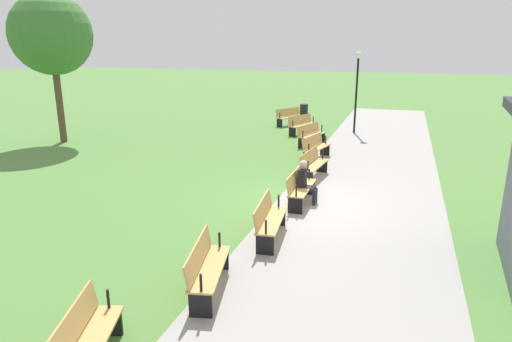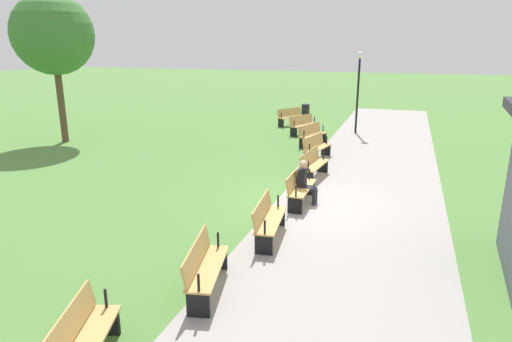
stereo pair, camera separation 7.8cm
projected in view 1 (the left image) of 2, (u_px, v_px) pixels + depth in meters
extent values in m
plane|color=#54843D|center=(302.00, 203.00, 12.15)|extent=(120.00, 120.00, 0.00)
cube|color=#A39E99|center=(357.00, 209.00, 11.69)|extent=(39.07, 4.41, 0.01)
cube|color=tan|center=(290.00, 117.00, 23.70)|extent=(1.69, 1.26, 0.04)
cube|color=tan|center=(288.00, 112.00, 23.78)|extent=(1.52, 0.97, 0.40)
cube|color=black|center=(301.00, 120.00, 24.26)|extent=(0.24, 0.35, 0.43)
cylinder|color=black|center=(301.00, 113.00, 24.14)|extent=(0.06, 0.06, 0.30)
cube|color=black|center=(280.00, 123.00, 23.27)|extent=(0.24, 0.35, 0.43)
cylinder|color=black|center=(280.00, 115.00, 23.14)|extent=(0.06, 0.06, 0.30)
cube|color=tan|center=(303.00, 125.00, 21.37)|extent=(1.74, 1.12, 0.04)
cube|color=tan|center=(300.00, 119.00, 21.43)|extent=(1.60, 0.82, 0.40)
cube|color=black|center=(313.00, 128.00, 21.99)|extent=(0.21, 0.36, 0.43)
cylinder|color=black|center=(313.00, 120.00, 21.87)|extent=(0.06, 0.06, 0.30)
cube|color=black|center=(292.00, 132.00, 20.87)|extent=(0.21, 0.36, 0.43)
cylinder|color=black|center=(293.00, 124.00, 20.75)|extent=(0.06, 0.06, 0.30)
cube|color=tan|center=(312.00, 135.00, 19.01)|extent=(1.76, 0.96, 0.04)
cube|color=tan|center=(308.00, 129.00, 19.05)|extent=(1.65, 0.65, 0.40)
cube|color=black|center=(321.00, 137.00, 19.68)|extent=(0.18, 0.37, 0.43)
cylinder|color=black|center=(322.00, 129.00, 19.56)|extent=(0.06, 0.06, 0.30)
cube|color=black|center=(302.00, 143.00, 18.46)|extent=(0.18, 0.37, 0.43)
cylinder|color=black|center=(303.00, 134.00, 18.34)|extent=(0.06, 0.06, 0.30)
cube|color=tan|center=(317.00, 148.00, 16.64)|extent=(1.77, 0.80, 0.04)
cube|color=tan|center=(312.00, 141.00, 16.67)|extent=(1.69, 0.47, 0.40)
cube|color=black|center=(325.00, 150.00, 17.36)|extent=(0.14, 0.38, 0.43)
cylinder|color=black|center=(326.00, 140.00, 17.24)|extent=(0.05, 0.05, 0.30)
cube|color=black|center=(308.00, 158.00, 16.05)|extent=(0.14, 0.38, 0.43)
cylinder|color=black|center=(309.00, 148.00, 15.93)|extent=(0.05, 0.05, 0.30)
cube|color=tan|center=(315.00, 165.00, 14.31)|extent=(1.75, 0.62, 0.04)
cube|color=tan|center=(309.00, 157.00, 14.32)|extent=(1.71, 0.29, 0.40)
cube|color=black|center=(322.00, 166.00, 15.06)|extent=(0.10, 0.38, 0.43)
cylinder|color=black|center=(323.00, 155.00, 14.95)|extent=(0.05, 0.05, 0.30)
cube|color=black|center=(307.00, 178.00, 13.67)|extent=(0.10, 0.38, 0.43)
cylinder|color=black|center=(308.00, 166.00, 13.56)|extent=(0.05, 0.05, 0.30)
cube|color=tan|center=(302.00, 188.00, 12.02)|extent=(1.71, 0.44, 0.04)
cube|color=tan|center=(295.00, 178.00, 12.02)|extent=(1.71, 0.10, 0.40)
cube|color=black|center=(308.00, 187.00, 12.81)|extent=(0.06, 0.37, 0.43)
cylinder|color=black|center=(309.00, 174.00, 12.70)|extent=(0.04, 0.04, 0.30)
cube|color=black|center=(295.00, 206.00, 11.36)|extent=(0.06, 0.37, 0.43)
cylinder|color=black|center=(296.00, 191.00, 11.25)|extent=(0.04, 0.04, 0.30)
cube|color=tan|center=(272.00, 220.00, 9.82)|extent=(1.75, 0.62, 0.04)
cube|color=tan|center=(263.00, 209.00, 9.79)|extent=(1.71, 0.29, 0.40)
cube|color=black|center=(278.00, 217.00, 10.63)|extent=(0.10, 0.38, 0.43)
cylinder|color=black|center=(279.00, 201.00, 10.52)|extent=(0.05, 0.05, 0.30)
cube|color=black|center=(265.00, 245.00, 9.14)|extent=(0.10, 0.38, 0.43)
cylinder|color=black|center=(266.00, 227.00, 9.02)|extent=(0.05, 0.05, 0.30)
cube|color=tan|center=(210.00, 268.00, 7.73)|extent=(1.77, 0.80, 0.04)
cube|color=tan|center=(198.00, 254.00, 7.68)|extent=(1.69, 0.47, 0.40)
cube|color=black|center=(219.00, 259.00, 8.55)|extent=(0.14, 0.38, 0.43)
cylinder|color=black|center=(219.00, 240.00, 8.44)|extent=(0.05, 0.05, 0.30)
cube|color=black|center=(201.00, 305.00, 7.03)|extent=(0.14, 0.38, 0.43)
cylinder|color=black|center=(201.00, 283.00, 6.92)|extent=(0.05, 0.05, 0.30)
cube|color=tan|center=(71.00, 328.00, 5.69)|extent=(1.65, 0.65, 0.40)
cube|color=black|center=(109.00, 323.00, 6.59)|extent=(0.18, 0.37, 0.43)
cylinder|color=black|center=(108.00, 299.00, 6.48)|extent=(0.06, 0.06, 0.30)
cube|color=black|center=(302.00, 178.00, 12.02)|extent=(0.32, 0.20, 0.50)
sphere|color=tan|center=(303.00, 164.00, 11.90)|extent=(0.22, 0.22, 0.22)
cylinder|color=#23232D|center=(309.00, 187.00, 12.12)|extent=(0.13, 0.36, 0.13)
cylinder|color=#23232D|center=(315.00, 195.00, 12.12)|extent=(0.11, 0.11, 0.43)
cylinder|color=#23232D|center=(308.00, 189.00, 11.95)|extent=(0.13, 0.36, 0.13)
cylinder|color=#23232D|center=(314.00, 198.00, 11.96)|extent=(0.11, 0.11, 0.43)
cylinder|color=brown|center=(59.00, 102.00, 19.34)|extent=(0.29, 0.29, 3.48)
sphere|color=#3D7533|center=(51.00, 34.00, 18.57)|extent=(3.35, 3.35, 3.35)
cylinder|color=black|center=(356.00, 96.00, 21.29)|extent=(0.10, 0.10, 3.54)
sphere|color=white|center=(359.00, 55.00, 20.77)|extent=(0.32, 0.32, 0.32)
cylinder|color=black|center=(304.00, 112.00, 25.52)|extent=(0.46, 0.46, 0.88)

